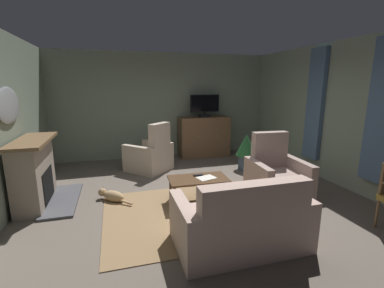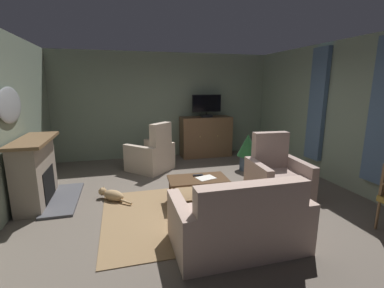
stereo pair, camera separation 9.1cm
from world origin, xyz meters
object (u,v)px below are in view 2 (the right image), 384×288
at_px(wall_mirror_oval, 10,105).
at_px(cat, 112,195).
at_px(sofa_floral, 240,224).
at_px(armchair_facing_sofa, 152,156).
at_px(coffee_table, 198,181).
at_px(television, 207,105).
at_px(potted_plant_small_fern_corner, 248,150).
at_px(fireplace, 37,173).
at_px(folded_newspaper, 206,178).
at_px(tv_cabinet, 206,137).
at_px(armchair_beside_cabinet, 277,178).
at_px(tv_remote, 198,175).

xyz_separation_m(wall_mirror_oval, cat, (1.43, -0.23, -1.55)).
bearing_deg(sofa_floral, armchair_facing_sofa, 101.13).
distance_m(wall_mirror_oval, coffee_table, 3.17).
xyz_separation_m(television, coffee_table, (-1.07, -2.86, -1.03)).
bearing_deg(potted_plant_small_fern_corner, coffee_table, -138.46).
relative_size(fireplace, folded_newspaper, 4.68).
bearing_deg(fireplace, folded_newspaper, -14.98).
bearing_deg(armchair_facing_sofa, sofa_floral, -78.87).
height_order(television, armchair_facing_sofa, television).
height_order(television, coffee_table, television).
bearing_deg(coffee_table, cat, 161.66).
bearing_deg(coffee_table, folded_newspaper, -12.09).
height_order(tv_cabinet, cat, tv_cabinet).
height_order(tv_cabinet, television, television).
xyz_separation_m(sofa_floral, cat, (-1.53, 1.84, -0.22)).
height_order(tv_cabinet, armchair_beside_cabinet, armchair_beside_cabinet).
height_order(tv_remote, sofa_floral, sofa_floral).
bearing_deg(tv_remote, tv_cabinet, 69.85).
bearing_deg(tv_remote, coffee_table, -106.28).
height_order(fireplace, sofa_floral, fireplace).
height_order(armchair_facing_sofa, cat, armchair_facing_sofa).
distance_m(tv_remote, armchair_facing_sofa, 1.96).
relative_size(armchair_facing_sofa, potted_plant_small_fern_corner, 1.41).
distance_m(fireplace, potted_plant_small_fern_corner, 4.26).
height_order(fireplace, armchair_facing_sofa, armchair_facing_sofa).
distance_m(fireplace, armchair_beside_cabinet, 4.09).
relative_size(television, cat, 1.44).
height_order(folded_newspaper, armchair_facing_sofa, armchair_facing_sofa).
bearing_deg(folded_newspaper, armchair_beside_cabinet, -19.06).
distance_m(tv_cabinet, cat, 3.50).
relative_size(sofa_floral, armchair_beside_cabinet, 1.43).
bearing_deg(coffee_table, fireplace, 164.88).
distance_m(tv_cabinet, armchair_facing_sofa, 1.86).
distance_m(fireplace, tv_remote, 2.68).
bearing_deg(folded_newspaper, potted_plant_small_fern_corner, 28.64).
relative_size(fireplace, wall_mirror_oval, 1.44).
relative_size(tv_remote, sofa_floral, 0.11).
relative_size(tv_remote, armchair_facing_sofa, 0.14).
distance_m(folded_newspaper, cat, 1.65).
distance_m(wall_mirror_oval, armchair_facing_sofa, 2.93).
bearing_deg(television, fireplace, -149.39).
height_order(folded_newspaper, cat, folded_newspaper).
bearing_deg(television, sofa_floral, -102.63).
xyz_separation_m(fireplace, wall_mirror_oval, (-0.25, 0.00, 1.12)).
height_order(tv_remote, potted_plant_small_fern_corner, potted_plant_small_fern_corner).
xyz_separation_m(sofa_floral, armchair_beside_cabinet, (1.30, 1.27, 0.03)).
distance_m(television, tv_remote, 3.09).
bearing_deg(armchair_facing_sofa, coffee_table, -74.90).
height_order(armchair_beside_cabinet, armchair_facing_sofa, armchair_facing_sofa).
bearing_deg(cat, armchair_beside_cabinet, -11.30).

